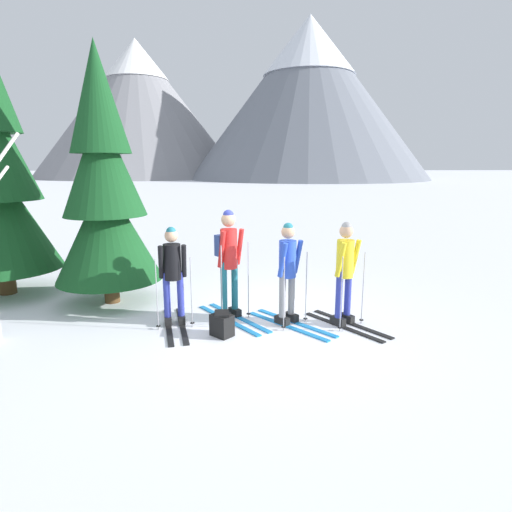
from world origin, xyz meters
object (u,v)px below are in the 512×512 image
(pine_tree_near, at_px, (104,189))
(skier_in_yellow, at_px, (345,269))
(skier_in_blue, at_px, (288,270))
(backpack_on_snow_front, at_px, (222,324))
(skier_in_red, at_px, (229,257))
(skier_in_black, at_px, (173,271))

(pine_tree_near, bearing_deg, skier_in_yellow, -20.44)
(skier_in_blue, xyz_separation_m, backpack_on_snow_front, (-1.08, -0.42, -0.73))
(skier_in_red, bearing_deg, skier_in_black, -166.28)
(skier_in_red, bearing_deg, skier_in_yellow, -14.58)
(skier_in_red, distance_m, backpack_on_snow_front, 1.19)
(skier_in_blue, height_order, backpack_on_snow_front, skier_in_blue)
(pine_tree_near, bearing_deg, skier_in_black, -43.85)
(pine_tree_near, bearing_deg, skier_in_red, -25.03)
(backpack_on_snow_front, bearing_deg, pine_tree_near, 138.81)
(skier_in_red, distance_m, skier_in_blue, 1.03)
(skier_in_red, bearing_deg, backpack_on_snow_front, -99.58)
(skier_in_black, xyz_separation_m, skier_in_red, (0.91, 0.22, 0.16))
(skier_in_black, relative_size, skier_in_yellow, 0.97)
(skier_in_black, height_order, skier_in_red, skier_in_red)
(skier_in_blue, relative_size, backpack_on_snow_front, 4.26)
(skier_in_blue, xyz_separation_m, skier_in_yellow, (0.91, -0.12, 0.02))
(pine_tree_near, height_order, backpack_on_snow_front, pine_tree_near)
(skier_in_yellow, distance_m, pine_tree_near, 4.53)
(skier_in_black, xyz_separation_m, pine_tree_near, (-1.31, 1.26, 1.25))
(skier_in_red, xyz_separation_m, pine_tree_near, (-2.22, 1.04, 1.09))
(skier_in_yellow, height_order, pine_tree_near, pine_tree_near)
(backpack_on_snow_front, bearing_deg, skier_in_red, 80.42)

